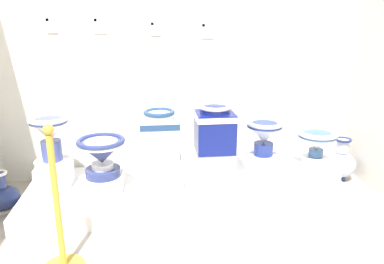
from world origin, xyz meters
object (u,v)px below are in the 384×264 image
at_px(antique_toilet_pale_glazed, 264,135).
at_px(info_placard_second, 100,25).
at_px(plinth_block_squat_floral, 55,175).
at_px(antique_toilet_slender_white, 102,153).
at_px(plinth_block_broad_patterned, 161,171).
at_px(stanchion_post_near_left, 60,232).
at_px(plinth_block_tall_cobalt, 214,165).
at_px(antique_toilet_broad_patterned, 160,133).
at_px(info_placard_third, 156,28).
at_px(info_placard_first, 51,25).
at_px(plinth_block_pale_glazed, 262,168).
at_px(decorative_vase_corner, 2,196).
at_px(plinth_block_slender_white, 104,183).
at_px(antique_toilet_squat_floral, 50,134).
at_px(plinth_block_central_ornate, 314,171).
at_px(decorative_vase_spare, 341,163).
at_px(antique_toilet_tall_cobalt, 215,127).
at_px(info_placard_fourth, 208,30).
at_px(antique_toilet_central_ornate, 317,141).

xyz_separation_m(antique_toilet_pale_glazed, info_placard_second, (-1.44, 0.44, 0.96)).
distance_m(plinth_block_squat_floral, antique_toilet_pale_glazed, 1.90).
xyz_separation_m(antique_toilet_slender_white, antique_toilet_pale_glazed, (1.43, 0.14, 0.06)).
bearing_deg(plinth_block_broad_patterned, stanchion_post_near_left, -125.86).
distance_m(antique_toilet_slender_white, info_placard_second, 1.17).
relative_size(plinth_block_tall_cobalt, info_placard_second, 2.17).
xyz_separation_m(antique_toilet_broad_patterned, info_placard_third, (0.00, 0.54, 0.85)).
bearing_deg(info_placard_first, plinth_block_broad_patterned, -30.26).
relative_size(plinth_block_squat_floral, plinth_block_pale_glazed, 0.74).
bearing_deg(info_placard_third, decorative_vase_corner, -155.33).
height_order(plinth_block_tall_cobalt, plinth_block_pale_glazed, plinth_block_tall_cobalt).
height_order(plinth_block_slender_white, info_placard_third, info_placard_third).
height_order(info_placard_second, info_placard_third, info_placard_second).
xyz_separation_m(antique_toilet_squat_floral, plinth_block_central_ornate, (2.32, -0.13, -0.40)).
xyz_separation_m(antique_toilet_broad_patterned, plinth_block_tall_cobalt, (0.49, 0.09, -0.34)).
relative_size(plinth_block_central_ornate, decorative_vase_spare, 0.82).
xyz_separation_m(info_placard_second, info_placard_third, (0.50, -0.00, -0.03)).
bearing_deg(stanchion_post_near_left, plinth_block_central_ornate, 23.46).
height_order(antique_toilet_tall_cobalt, plinth_block_pale_glazed, antique_toilet_tall_cobalt).
bearing_deg(info_placard_fourth, plinth_block_pale_glazed, -43.42).
height_order(plinth_block_squat_floral, plinth_block_broad_patterned, plinth_block_broad_patterned).
bearing_deg(antique_toilet_tall_cobalt, plinth_block_central_ornate, -6.92).
bearing_deg(info_placard_fourth, info_placard_first, -180.00).
distance_m(antique_toilet_broad_patterned, info_placard_third, 1.00).
bearing_deg(info_placard_first, decorative_vase_corner, -123.26).
distance_m(plinth_block_slender_white, antique_toilet_slender_white, 0.28).
height_order(plinth_block_slender_white, decorative_vase_spare, decorative_vase_spare).
relative_size(antique_toilet_tall_cobalt, info_placard_third, 3.27).
bearing_deg(plinth_block_pale_glazed, antique_toilet_squat_floral, 179.55).
xyz_separation_m(antique_toilet_tall_cobalt, info_placard_first, (-1.41, 0.44, 0.87)).
bearing_deg(info_placard_second, stanchion_post_near_left, -96.38).
relative_size(info_placard_first, info_placard_second, 0.98).
height_order(plinth_block_broad_patterned, info_placard_second, info_placard_second).
relative_size(antique_toilet_squat_floral, info_placard_third, 3.37).
bearing_deg(plinth_block_broad_patterned, plinth_block_slender_white, -175.66).
distance_m(plinth_block_tall_cobalt, info_placard_first, 1.92).
distance_m(info_placard_first, stanchion_post_near_left, 1.91).
height_order(antique_toilet_squat_floral, info_placard_fourth, info_placard_fourth).
height_order(antique_toilet_squat_floral, stanchion_post_near_left, stanchion_post_near_left).
bearing_deg(antique_toilet_broad_patterned, info_placard_fourth, 47.90).
bearing_deg(plinth_block_tall_cobalt, plinth_block_pale_glazed, 1.05).
relative_size(plinth_block_pale_glazed, info_placard_third, 3.09).
xyz_separation_m(plinth_block_slender_white, plinth_block_broad_patterned, (0.49, 0.04, 0.07)).
bearing_deg(antique_toilet_slender_white, info_placard_second, 90.93).
relative_size(plinth_block_squat_floral, decorative_vase_corner, 0.83).
distance_m(plinth_block_pale_glazed, decorative_vase_spare, 0.85).
relative_size(antique_toilet_central_ornate, info_placard_second, 2.48).
relative_size(info_placard_third, decorative_vase_corner, 0.36).
relative_size(plinth_block_pale_glazed, stanchion_post_near_left, 0.41).
distance_m(antique_toilet_tall_cobalt, info_placard_third, 1.06).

